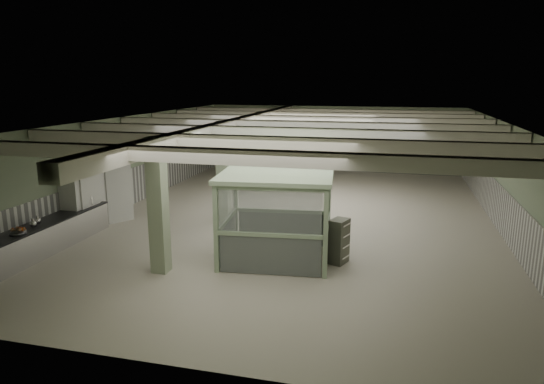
% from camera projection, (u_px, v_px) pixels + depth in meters
% --- Properties ---
extents(floor, '(20.00, 20.00, 0.00)m').
position_uv_depth(floor, '(297.00, 218.00, 18.05)').
color(floor, beige).
rests_on(floor, ground).
extents(ceiling, '(14.00, 20.00, 0.02)m').
position_uv_depth(ceiling, '(298.00, 120.00, 17.24)').
color(ceiling, silver).
rests_on(ceiling, wall_back).
extents(wall_back, '(14.00, 0.02, 3.60)m').
position_uv_depth(wall_back, '(332.00, 139.00, 27.09)').
color(wall_back, '#93A281').
rests_on(wall_back, floor).
extents(wall_front, '(14.00, 0.02, 3.60)m').
position_uv_depth(wall_front, '(183.00, 273.00, 8.19)').
color(wall_front, '#93A281').
rests_on(wall_front, floor).
extents(wall_left, '(0.02, 20.00, 3.60)m').
position_uv_depth(wall_left, '(125.00, 162.00, 19.31)').
color(wall_left, '#93A281').
rests_on(wall_left, floor).
extents(wall_right, '(0.02, 20.00, 3.60)m').
position_uv_depth(wall_right, '(506.00, 179.00, 15.97)').
color(wall_right, '#93A281').
rests_on(wall_right, floor).
extents(wainscot_left, '(0.05, 19.90, 1.50)m').
position_uv_depth(wainscot_left, '(128.00, 188.00, 19.54)').
color(wainscot_left, silver).
rests_on(wainscot_left, floor).
extents(wainscot_right, '(0.05, 19.90, 1.50)m').
position_uv_depth(wainscot_right, '(501.00, 210.00, 16.22)').
color(wainscot_right, silver).
rests_on(wainscot_right, floor).
extents(wainscot_back, '(13.90, 0.05, 1.50)m').
position_uv_depth(wainscot_back, '(332.00, 157.00, 27.30)').
color(wainscot_back, silver).
rests_on(wainscot_back, floor).
extents(girder, '(0.45, 19.90, 0.40)m').
position_uv_depth(girder, '(232.00, 125.00, 17.88)').
color(girder, silver).
rests_on(girder, ceiling).
extents(beam_a, '(13.90, 0.35, 0.32)m').
position_uv_depth(beam_a, '(229.00, 157.00, 10.19)').
color(beam_a, silver).
rests_on(beam_a, ceiling).
extents(beam_b, '(13.90, 0.35, 0.32)m').
position_uv_depth(beam_b, '(261.00, 142.00, 12.55)').
color(beam_b, silver).
rests_on(beam_b, ceiling).
extents(beam_c, '(13.90, 0.35, 0.32)m').
position_uv_depth(beam_c, '(282.00, 132.00, 14.91)').
color(beam_c, silver).
rests_on(beam_c, ceiling).
extents(beam_d, '(13.90, 0.35, 0.32)m').
position_uv_depth(beam_d, '(298.00, 125.00, 17.28)').
color(beam_d, silver).
rests_on(beam_d, ceiling).
extents(beam_e, '(13.90, 0.35, 0.32)m').
position_uv_depth(beam_e, '(310.00, 120.00, 19.64)').
color(beam_e, silver).
rests_on(beam_e, ceiling).
extents(beam_f, '(13.90, 0.35, 0.32)m').
position_uv_depth(beam_f, '(319.00, 116.00, 22.00)').
color(beam_f, silver).
rests_on(beam_f, ceiling).
extents(beam_g, '(13.90, 0.35, 0.32)m').
position_uv_depth(beam_g, '(327.00, 112.00, 24.36)').
color(beam_g, silver).
rests_on(beam_g, ceiling).
extents(column_a, '(0.42, 0.42, 3.60)m').
position_uv_depth(column_a, '(158.00, 206.00, 12.57)').
color(column_a, '#A4B592').
rests_on(column_a, floor).
extents(column_b, '(0.42, 0.42, 3.60)m').
position_uv_depth(column_b, '(223.00, 172.00, 17.29)').
color(column_b, '#A4B592').
rests_on(column_b, floor).
extents(column_c, '(0.42, 0.42, 3.60)m').
position_uv_depth(column_c, '(261.00, 152.00, 22.02)').
color(column_c, '#A4B592').
rests_on(column_c, floor).
extents(column_d, '(0.42, 0.42, 3.60)m').
position_uv_depth(column_d, '(281.00, 142.00, 25.80)').
color(column_d, '#A4B592').
rests_on(column_d, floor).
extents(pendant_front, '(0.44, 0.44, 0.22)m').
position_uv_depth(pendant_front, '(280.00, 157.00, 12.52)').
color(pendant_front, '#324030').
rests_on(pendant_front, ceiling).
extents(pendant_mid, '(0.44, 0.44, 0.22)m').
position_uv_depth(pendant_mid, '(314.00, 135.00, 17.71)').
color(pendant_mid, '#324030').
rests_on(pendant_mid, ceiling).
extents(pendant_back, '(0.44, 0.44, 0.22)m').
position_uv_depth(pendant_back, '(331.00, 123.00, 22.44)').
color(pendant_back, '#324030').
rests_on(pendant_back, ceiling).
extents(prep_counter, '(0.86, 4.94, 0.91)m').
position_uv_depth(prep_counter, '(50.00, 235.00, 14.55)').
color(prep_counter, silver).
rests_on(prep_counter, floor).
extents(pitcher_near, '(0.24, 0.26, 0.26)m').
position_uv_depth(pitcher_near, '(38.00, 220.00, 14.05)').
color(pitcher_near, silver).
rests_on(pitcher_near, prep_counter).
extents(pitcher_far, '(0.21, 0.23, 0.28)m').
position_uv_depth(pitcher_far, '(33.00, 223.00, 13.73)').
color(pitcher_far, silver).
rests_on(pitcher_far, prep_counter).
extents(veg_colander, '(0.46, 0.46, 0.19)m').
position_uv_depth(veg_colander, '(17.00, 231.00, 13.12)').
color(veg_colander, '#39393D').
rests_on(veg_colander, prep_counter).
extents(orange_bowl, '(0.32, 0.32, 0.09)m').
position_uv_depth(orange_bowl, '(22.00, 232.00, 13.21)').
color(orange_bowl, '#B2B2B7').
rests_on(orange_bowl, prep_counter).
extents(walkin_cooler, '(1.08, 2.60, 2.39)m').
position_uv_depth(walkin_cooler, '(93.00, 193.00, 16.67)').
color(walkin_cooler, silver).
rests_on(walkin_cooler, floor).
extents(guard_booth, '(3.36, 2.93, 2.50)m').
position_uv_depth(guard_booth, '(276.00, 201.00, 13.48)').
color(guard_booth, '#9FB994').
rests_on(guard_booth, floor).
extents(filing_cabinet, '(0.58, 0.69, 1.26)m').
position_uv_depth(filing_cabinet, '(339.00, 241.00, 13.44)').
color(filing_cabinet, '#595C4C').
rests_on(filing_cabinet, floor).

